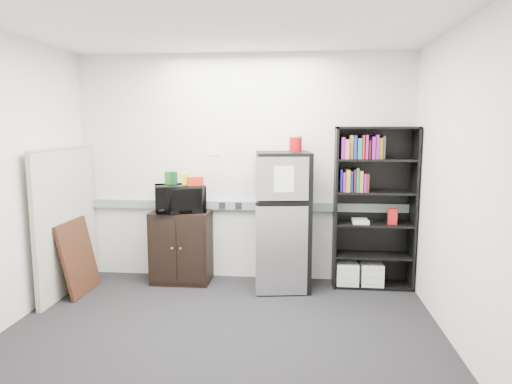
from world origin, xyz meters
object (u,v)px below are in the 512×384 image
(microwave, at_px, (180,198))
(refrigerator, at_px, (283,221))
(bookshelf, at_px, (372,204))
(cabinet, at_px, (181,247))
(cubicle_partition, at_px, (67,220))

(microwave, distance_m, refrigerator, 1.23)
(bookshelf, bearing_deg, cabinet, -178.31)
(cubicle_partition, distance_m, cabinet, 1.32)
(cabinet, bearing_deg, cubicle_partition, -160.48)
(microwave, bearing_deg, bookshelf, -17.75)
(bookshelf, relative_size, cabinet, 2.15)
(cubicle_partition, distance_m, microwave, 1.27)
(cubicle_partition, bearing_deg, refrigerator, 8.10)
(refrigerator, bearing_deg, microwave, 169.24)
(cubicle_partition, distance_m, refrigerator, 2.42)
(bookshelf, height_order, cubicle_partition, bookshelf)
(cabinet, distance_m, refrigerator, 1.26)
(cabinet, xyz_separation_m, refrigerator, (1.21, -0.08, 0.35))
(bookshelf, height_order, microwave, bookshelf)
(cabinet, bearing_deg, microwave, -90.00)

